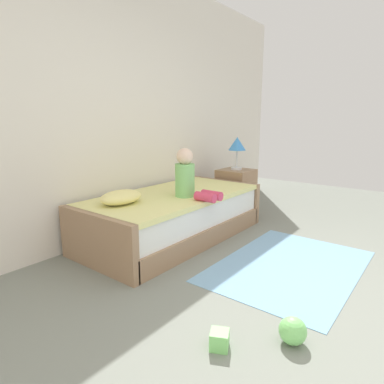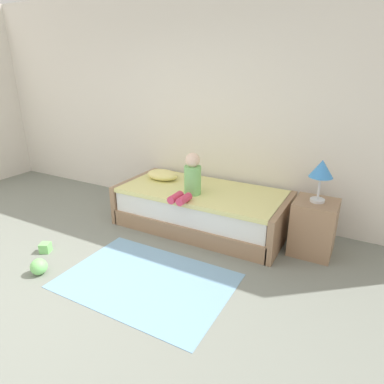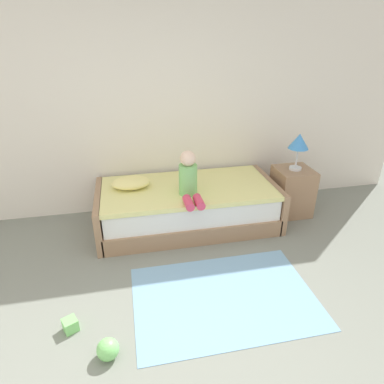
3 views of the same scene
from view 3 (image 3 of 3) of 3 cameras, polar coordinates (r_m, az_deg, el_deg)
ground_plane at (r=2.60m, az=-3.30°, el=-29.82°), size 9.20×9.20×0.00m
wall_rear at (r=4.11m, az=-9.58°, el=15.95°), size 7.20×0.10×2.90m
bed at (r=3.99m, az=-0.73°, el=-2.38°), size 2.11×1.00×0.50m
nightstand at (r=4.41m, az=16.71°, el=0.12°), size 0.44×0.44×0.60m
table_lamp at (r=4.18m, az=17.82°, el=7.98°), size 0.24×0.24×0.45m
child_figure at (r=3.59m, az=-0.53°, el=2.33°), size 0.20×0.51×0.50m
pillow at (r=3.89m, az=-10.39°, el=1.57°), size 0.44×0.30×0.13m
toy_ball at (r=2.71m, az=-14.20°, el=-24.65°), size 0.16×0.16×0.16m
area_rug at (r=3.12m, az=5.54°, el=-17.42°), size 1.60×1.10×0.01m
toy_block at (r=2.98m, az=-20.10°, el=-20.59°), size 0.14×0.14×0.11m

